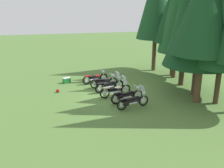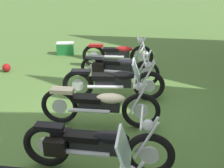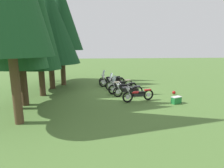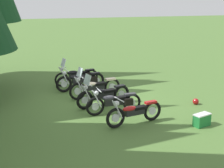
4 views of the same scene
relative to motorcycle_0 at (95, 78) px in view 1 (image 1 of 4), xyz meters
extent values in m
plane|color=#4C7033|center=(2.81, 0.75, -0.44)|extent=(80.00, 80.00, 0.00)
torus|color=black|center=(-0.20, 0.71, -0.08)|extent=(0.30, 0.72, 0.72)
cylinder|color=silver|center=(-0.20, 0.71, -0.08)|extent=(0.12, 0.28, 0.28)
torus|color=black|center=(0.20, -0.74, -0.08)|extent=(0.30, 0.72, 0.72)
cylinder|color=silver|center=(0.20, -0.74, -0.08)|extent=(0.12, 0.28, 0.28)
cube|color=black|center=(0.00, -0.02, 0.02)|extent=(0.38, 0.77, 0.23)
ellipsoid|color=#B21919|center=(-0.05, 0.18, 0.16)|extent=(0.37, 0.57, 0.18)
cube|color=black|center=(0.06, -0.21, 0.13)|extent=(0.34, 0.54, 0.10)
cube|color=#B21919|center=(0.18, -0.66, 0.26)|extent=(0.28, 0.47, 0.08)
cylinder|color=silver|center=(-0.25, 0.63, 0.22)|extent=(0.13, 0.34, 0.65)
cylinder|color=silver|center=(-0.12, 0.67, 0.22)|extent=(0.13, 0.34, 0.65)
cylinder|color=silver|center=(-0.16, 0.57, 0.55)|extent=(0.61, 0.20, 0.04)
sphere|color=silver|center=(-0.19, 0.66, 0.43)|extent=(0.21, 0.21, 0.17)
cylinder|color=silver|center=(0.16, -0.14, -0.06)|extent=(0.28, 0.74, 0.08)
torus|color=black|center=(1.13, 1.17, -0.09)|extent=(0.17, 0.72, 0.71)
cylinder|color=silver|center=(1.13, 1.17, -0.09)|extent=(0.08, 0.28, 0.28)
torus|color=black|center=(1.28, -0.29, -0.09)|extent=(0.17, 0.72, 0.71)
cylinder|color=silver|center=(1.28, -0.29, -0.09)|extent=(0.08, 0.28, 0.28)
cube|color=black|center=(1.20, 0.44, 0.03)|extent=(0.28, 0.74, 0.26)
ellipsoid|color=#2D2D33|center=(1.18, 0.64, 0.19)|extent=(0.31, 0.54, 0.20)
cube|color=black|center=(1.23, 0.24, 0.16)|extent=(0.29, 0.50, 0.10)
cube|color=#2D2D33|center=(1.27, -0.21, 0.25)|extent=(0.23, 0.46, 0.08)
cylinder|color=silver|center=(1.06, 1.10, 0.21)|extent=(0.08, 0.34, 0.65)
cylinder|color=silver|center=(1.21, 1.12, 0.21)|extent=(0.08, 0.34, 0.65)
cylinder|color=silver|center=(1.14, 1.03, 0.55)|extent=(0.66, 0.10, 0.04)
sphere|color=silver|center=(1.14, 1.12, 0.43)|extent=(0.19, 0.19, 0.17)
cylinder|color=silver|center=(1.35, 0.29, -0.07)|extent=(0.15, 0.73, 0.08)
cube|color=black|center=(1.10, -0.10, 0.01)|extent=(0.17, 0.33, 0.26)
cube|color=black|center=(1.42, -0.07, 0.01)|extent=(0.17, 0.33, 0.26)
torus|color=black|center=(1.93, 1.43, -0.08)|extent=(0.34, 0.73, 0.73)
cylinder|color=silver|center=(1.93, 1.43, -0.08)|extent=(0.13, 0.28, 0.28)
torus|color=black|center=(2.45, -0.16, -0.08)|extent=(0.34, 0.73, 0.73)
cylinder|color=silver|center=(2.45, -0.16, -0.08)|extent=(0.13, 0.28, 0.28)
cube|color=black|center=(2.19, 0.64, 0.03)|extent=(0.47, 0.86, 0.25)
ellipsoid|color=black|center=(2.12, 0.85, 0.18)|extent=(0.45, 0.65, 0.19)
cube|color=black|center=(2.26, 0.42, 0.15)|extent=(0.42, 0.61, 0.10)
cube|color=black|center=(2.42, -0.09, 0.26)|extent=(0.33, 0.48, 0.08)
cylinder|color=silver|center=(1.86, 1.35, 0.22)|extent=(0.15, 0.33, 0.65)
cylinder|color=silver|center=(2.03, 1.40, 0.22)|extent=(0.15, 0.33, 0.65)
cylinder|color=silver|center=(1.97, 1.30, 0.56)|extent=(0.67, 0.25, 0.04)
sphere|color=silver|center=(1.94, 1.39, 0.44)|extent=(0.21, 0.21, 0.17)
cylinder|color=silver|center=(2.38, 0.50, -0.06)|extent=(0.33, 0.82, 0.08)
cube|color=silver|center=(1.96, 1.32, 0.74)|extent=(0.47, 0.28, 0.39)
torus|color=black|center=(3.18, 1.56, -0.07)|extent=(0.27, 0.75, 0.75)
cylinder|color=silver|center=(3.18, 1.56, -0.07)|extent=(0.12, 0.30, 0.29)
torus|color=black|center=(3.55, -0.02, -0.07)|extent=(0.27, 0.75, 0.75)
cylinder|color=silver|center=(3.55, -0.02, -0.07)|extent=(0.12, 0.30, 0.29)
cube|color=black|center=(3.37, 0.77, 0.03)|extent=(0.42, 0.84, 0.23)
ellipsoid|color=beige|center=(3.31, 0.99, 0.17)|extent=(0.42, 0.62, 0.18)
cube|color=black|center=(3.42, 0.55, 0.14)|extent=(0.39, 0.58, 0.10)
cube|color=beige|center=(3.53, 0.06, 0.29)|extent=(0.31, 0.48, 0.08)
cylinder|color=silver|center=(3.11, 1.48, 0.23)|extent=(0.12, 0.34, 0.65)
cylinder|color=silver|center=(3.28, 1.52, 0.23)|extent=(0.12, 0.34, 0.65)
cylinder|color=silver|center=(3.21, 1.42, 0.57)|extent=(0.69, 0.20, 0.04)
sphere|color=silver|center=(3.19, 1.51, 0.45)|extent=(0.20, 0.20, 0.17)
cylinder|color=silver|center=(3.55, 0.63, -0.05)|extent=(0.26, 0.80, 0.08)
cube|color=silver|center=(3.21, 1.44, 0.75)|extent=(0.46, 0.25, 0.39)
torus|color=black|center=(4.44, 2.01, -0.07)|extent=(0.27, 0.76, 0.75)
cylinder|color=silver|center=(4.44, 2.01, -0.07)|extent=(0.11, 0.29, 0.29)
torus|color=black|center=(4.77, 0.45, -0.07)|extent=(0.27, 0.76, 0.75)
cylinder|color=silver|center=(4.77, 0.45, -0.07)|extent=(0.11, 0.29, 0.29)
cube|color=black|center=(4.60, 1.23, 0.04)|extent=(0.34, 0.81, 0.25)
ellipsoid|color=black|center=(4.56, 1.45, 0.20)|extent=(0.34, 0.60, 0.19)
cube|color=black|center=(4.65, 1.02, 0.17)|extent=(0.32, 0.56, 0.10)
cube|color=black|center=(4.75, 0.53, 0.28)|extent=(0.26, 0.47, 0.08)
cylinder|color=silver|center=(4.38, 1.94, 0.23)|extent=(0.11, 0.34, 0.65)
cylinder|color=silver|center=(4.52, 1.97, 0.23)|extent=(0.11, 0.34, 0.65)
cylinder|color=silver|center=(4.47, 1.88, 0.57)|extent=(0.64, 0.17, 0.04)
sphere|color=silver|center=(4.45, 1.97, 0.45)|extent=(0.20, 0.20, 0.17)
cylinder|color=silver|center=(4.75, 1.08, -0.05)|extent=(0.24, 0.79, 0.08)
cube|color=black|center=(4.58, 0.62, 0.03)|extent=(0.20, 0.34, 0.26)
cube|color=black|center=(4.87, 0.68, 0.03)|extent=(0.20, 0.34, 0.26)
torus|color=black|center=(5.42, 2.04, -0.10)|extent=(0.24, 0.69, 0.69)
cylinder|color=silver|center=(5.42, 2.04, -0.10)|extent=(0.11, 0.27, 0.27)
torus|color=black|center=(5.76, 0.54, -0.10)|extent=(0.24, 0.69, 0.69)
cylinder|color=silver|center=(5.76, 0.54, -0.10)|extent=(0.11, 0.27, 0.27)
cube|color=black|center=(5.59, 1.29, 0.02)|extent=(0.36, 0.79, 0.26)
ellipsoid|color=black|center=(5.54, 1.50, 0.18)|extent=(0.36, 0.58, 0.21)
cube|color=black|center=(5.63, 1.08, 0.15)|extent=(0.34, 0.55, 0.10)
cube|color=black|center=(5.74, 0.62, 0.23)|extent=(0.28, 0.47, 0.08)
cylinder|color=silver|center=(5.36, 1.97, 0.20)|extent=(0.12, 0.34, 0.65)
cylinder|color=silver|center=(5.51, 2.00, 0.20)|extent=(0.12, 0.34, 0.65)
cylinder|color=silver|center=(5.45, 1.91, 0.54)|extent=(0.69, 0.19, 0.04)
sphere|color=silver|center=(5.43, 1.99, 0.42)|extent=(0.20, 0.20, 0.17)
cylinder|color=silver|center=(5.75, 1.15, -0.08)|extent=(0.24, 0.76, 0.08)
cube|color=silver|center=(5.45, 1.93, 0.72)|extent=(0.46, 0.24, 0.39)
cube|color=black|center=(5.56, 0.70, 0.00)|extent=(0.21, 0.34, 0.26)
cube|color=black|center=(5.87, 0.77, 0.00)|extent=(0.21, 0.34, 0.26)
cylinder|color=#4C3823|center=(-2.85, 6.19, 1.08)|extent=(0.38, 0.38, 3.04)
cylinder|color=#42301E|center=(-0.77, 7.09, 1.04)|extent=(0.38, 0.38, 2.96)
cone|color=#143D1E|center=(-0.77, 7.09, 5.58)|extent=(3.50, 3.50, 6.13)
cylinder|color=#42301E|center=(-0.11, 6.89, 0.67)|extent=(0.39, 0.39, 2.23)
cone|color=#1E5128|center=(-0.11, 6.89, 5.43)|extent=(2.95, 2.95, 7.29)
cylinder|color=#42301E|center=(2.04, 6.45, 0.51)|extent=(0.40, 0.40, 1.91)
cone|color=#194723|center=(2.04, 6.45, 5.01)|extent=(2.82, 2.82, 7.09)
cylinder|color=#42301E|center=(4.29, 6.27, 0.61)|extent=(0.44, 0.44, 2.11)
cone|color=#143D1E|center=(4.29, 6.27, 4.85)|extent=(4.73, 4.73, 6.37)
cylinder|color=#4C3823|center=(5.69, 5.58, 1.13)|extent=(0.43, 0.43, 3.14)
cone|color=#143D1E|center=(5.69, 5.58, 5.68)|extent=(3.72, 3.72, 5.96)
cylinder|color=#42301E|center=(6.17, 6.67, 0.76)|extent=(0.33, 0.33, 2.40)
cube|color=#1E7233|center=(-0.66, -2.24, -0.24)|extent=(0.51, 0.67, 0.40)
cube|color=silver|center=(-0.66, -2.24, -0.02)|extent=(0.52, 0.68, 0.04)
sphere|color=maroon|center=(1.52, -3.05, -0.32)|extent=(0.25, 0.25, 0.25)
camera|label=1|loc=(19.37, -3.48, 5.65)|focal=40.95mm
camera|label=2|loc=(7.71, 2.62, 2.51)|focal=43.68mm
camera|label=3|loc=(-11.06, 2.71, 3.01)|focal=29.35mm
camera|label=4|loc=(-11.21, 3.30, 4.23)|focal=57.30mm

